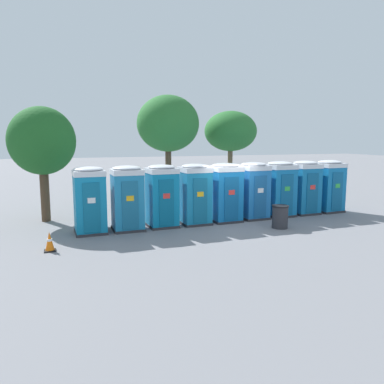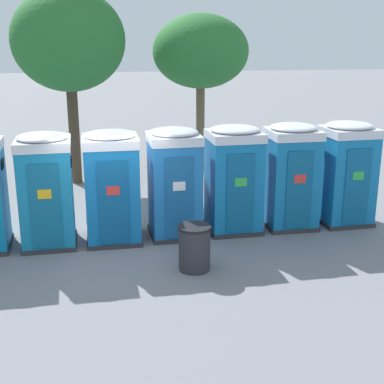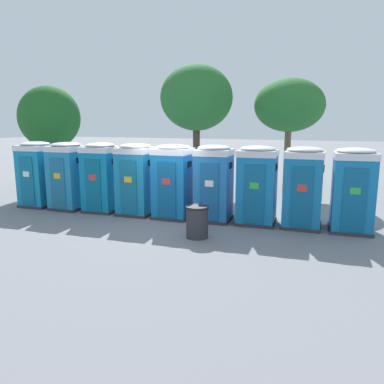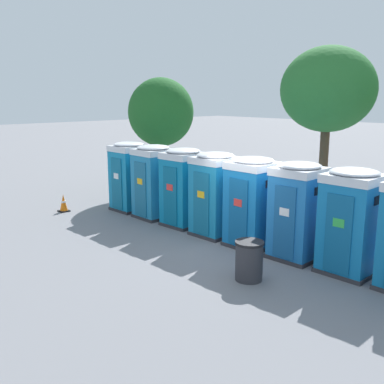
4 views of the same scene
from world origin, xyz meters
TOP-DOWN VIEW (x-y plane):
  - ground_plane at (0.00, 0.00)m, footprint 120.00×120.00m
  - portapotty_3 at (-1.44, 0.23)m, footprint 1.22×1.24m
  - portapotty_4 at (-0.01, 0.26)m, footprint 1.25×1.22m
  - portapotty_5 at (1.41, 0.38)m, footprint 1.21×1.25m
  - portapotty_6 at (2.84, 0.48)m, footprint 1.27×1.24m
  - portapotty_7 at (4.27, 0.54)m, footprint 1.21×1.22m
  - portapotty_8 at (5.69, 0.58)m, footprint 1.28×1.27m
  - street_tree_0 at (-1.06, 5.54)m, footprint 3.38×3.38m
  - street_tree_2 at (3.10, 6.40)m, footprint 3.15×3.15m
  - trash_can at (1.54, -1.63)m, footprint 0.67×0.67m

SIDE VIEW (x-z plane):
  - ground_plane at x=0.00m, z-range 0.00..0.00m
  - trash_can at x=1.54m, z-range 0.00..0.93m
  - portapotty_4 at x=-0.01m, z-range 0.01..2.55m
  - portapotty_6 at x=2.84m, z-range 0.01..2.55m
  - portapotty_8 at x=5.69m, z-range 0.01..2.55m
  - portapotty_7 at x=4.27m, z-range 0.01..2.55m
  - portapotty_3 at x=-1.44m, z-range 0.01..2.55m
  - portapotty_5 at x=1.41m, z-range 0.01..2.55m
  - street_tree_2 at x=3.10m, z-range 1.39..6.62m
  - street_tree_0 at x=-1.06m, z-range 1.41..7.33m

